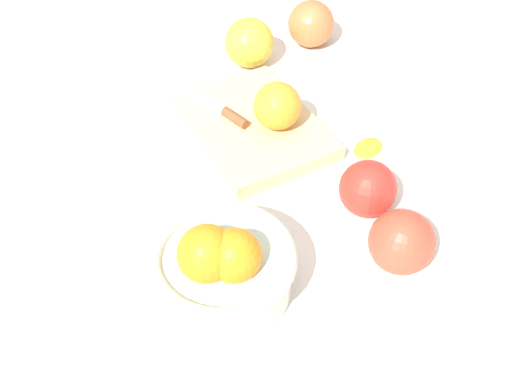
{
  "coord_description": "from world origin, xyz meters",
  "views": [
    {
      "loc": [
        -0.59,
        0.28,
        0.62
      ],
      "look_at": [
        -0.08,
        0.05,
        0.04
      ],
      "focal_mm": 45.29,
      "sensor_mm": 36.0,
      "label": 1
    }
  ],
  "objects": [
    {
      "name": "apple_front_left",
      "position": [
        -0.13,
        -0.09,
        0.04
      ],
      "size": [
        0.07,
        0.07,
        0.07
      ],
      "primitive_type": "sphere",
      "color": "red",
      "rests_on": "ground_plane"
    },
    {
      "name": "cutting_board",
      "position": [
        0.07,
        -0.01,
        0.01
      ],
      "size": [
        0.24,
        0.19,
        0.02
      ],
      "primitive_type": "cube",
      "rotation": [
        0.0,
        0.0,
        0.08
      ],
      "color": "#DBB77F",
      "rests_on": "ground_plane"
    },
    {
      "name": "apple_front_left_2",
      "position": [
        -0.22,
        -0.07,
        0.04
      ],
      "size": [
        0.08,
        0.08,
        0.08
      ],
      "primitive_type": "sphere",
      "color": "#D6422D",
      "rests_on": "ground_plane"
    },
    {
      "name": "apple_front_right",
      "position": [
        0.23,
        -0.08,
        0.04
      ],
      "size": [
        0.08,
        0.08,
        0.08
      ],
      "primitive_type": "sphere",
      "color": "gold",
      "rests_on": "ground_plane"
    },
    {
      "name": "ground_plane",
      "position": [
        0.0,
        0.0,
        0.0
      ],
      "size": [
        2.4,
        2.4,
        0.0
      ],
      "primitive_type": "plane",
      "color": "silver"
    },
    {
      "name": "apple_front_right_2",
      "position": [
        0.24,
        -0.2,
        0.04
      ],
      "size": [
        0.08,
        0.08,
        0.08
      ],
      "primitive_type": "sphere",
      "color": "#CC6638",
      "rests_on": "ground_plane"
    },
    {
      "name": "knife",
      "position": [
        0.11,
        0.02,
        0.03
      ],
      "size": [
        0.15,
        0.07,
        0.01
      ],
      "color": "silver",
      "rests_on": "cutting_board"
    },
    {
      "name": "orange_on_board",
      "position": [
        0.05,
        -0.04,
        0.06
      ],
      "size": [
        0.07,
        0.07,
        0.07
      ],
      "primitive_type": "sphere",
      "color": "orange",
      "rests_on": "cutting_board"
    },
    {
      "name": "citrus_peel",
      "position": [
        -0.03,
        -0.15,
        0.0
      ],
      "size": [
        0.06,
        0.06,
        0.01
      ],
      "primitive_type": "ellipsoid",
      "rotation": [
        0.0,
        0.0,
        2.05
      ],
      "color": "orange",
      "rests_on": "ground_plane"
    },
    {
      "name": "bowl",
      "position": [
        -0.17,
        0.13,
        0.04
      ],
      "size": [
        0.17,
        0.17,
        0.11
      ],
      "color": "beige",
      "rests_on": "ground_plane"
    }
  ]
}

